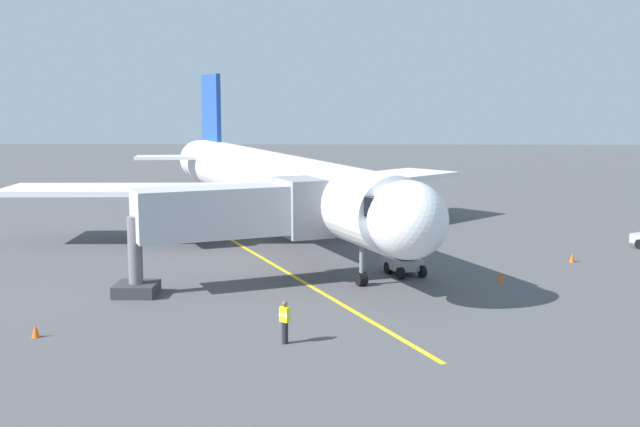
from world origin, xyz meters
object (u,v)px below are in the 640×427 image
Objects in this scene: airplane at (272,182)px; safety_cone_nose_left at (36,331)px; jet_bridge at (246,213)px; safety_cone_wing_port at (572,257)px; safety_cone_nose_right at (501,277)px; belt_loader_near_nose at (404,262)px; ground_crew_wing_walker at (156,222)px; ground_crew_marshaller at (285,322)px.

airplane reaches higher than safety_cone_nose_left.
jet_bridge is 19.74m from safety_cone_wing_port.
jet_bridge is at bearing 18.15° from safety_cone_wing_port.
safety_cone_nose_left and safety_cone_wing_port have the same top height.
airplane is at bearing -41.61° from safety_cone_nose_right.
safety_cone_nose_left is at bearing 70.40° from airplane.
safety_cone_nose_right is (-4.92, 1.48, -0.44)m from belt_loader_near_nose.
safety_cone_nose_right and safety_cone_wing_port have the same top height.
safety_cone_nose_left is at bearing 50.92° from jet_bridge.
belt_loader_near_nose reaches higher than safety_cone_nose_left.
ground_crew_marshaller is at bearing 113.73° from ground_crew_wing_walker.
ground_crew_wing_walker is 0.36× the size of belt_loader_near_nose.
ground_crew_wing_walker is (8.49, -2.52, -3.12)m from airplane.
ground_crew_marshaller is at bearing 105.22° from jet_bridge.
ground_crew_marshaller is 27.01m from ground_crew_wing_walker.
ground_crew_wing_walker is at bearing -33.20° from safety_cone_nose_right.
safety_cone_nose_left is at bearing -3.06° from ground_crew_marshaller.
jet_bridge is 20.26× the size of safety_cone_nose_left.
ground_crew_wing_walker is (10.87, -24.73, 0.00)m from ground_crew_marshaller.
belt_loader_near_nose is 5.16m from safety_cone_nose_right.
airplane is 13.29m from belt_loader_near_nose.
safety_cone_wing_port is (-5.22, -5.09, 0.00)m from safety_cone_nose_right.
ground_crew_marshaller is at bearing 176.94° from safety_cone_nose_left.
airplane is 9.39m from ground_crew_wing_walker.
jet_bridge is at bearing 16.37° from belt_loader_near_nose.
ground_crew_marshaller is 22.34m from safety_cone_wing_port.
safety_cone_nose_right is (-10.60, -10.68, -0.61)m from ground_crew_marshaller.
airplane is 22.55m from ground_crew_marshaller.
jet_bridge is at bearing 118.72° from ground_crew_wing_walker.
safety_cone_nose_right is 1.00× the size of safety_cone_wing_port.
ground_crew_wing_walker is at bearing -66.27° from ground_crew_marshaller.
jet_bridge is 20.26× the size of safety_cone_wing_port.
ground_crew_wing_walker reaches higher than safety_cone_wing_port.
safety_cone_nose_left is at bearing 26.10° from safety_cone_nose_right.
safety_cone_nose_right is at bearing 138.39° from airplane.
belt_loader_near_nose is 8.52× the size of safety_cone_nose_left.
safety_cone_nose_left is at bearing 91.83° from ground_crew_wing_walker.
belt_loader_near_nose is at bearing 142.77° from ground_crew_wing_walker.
jet_bridge is 17.36m from ground_crew_wing_walker.
belt_loader_near_nose reaches higher than ground_crew_marshaller.
ground_crew_marshaller reaches higher than safety_cone_nose_left.
ground_crew_marshaller is 10.13m from safety_cone_nose_left.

